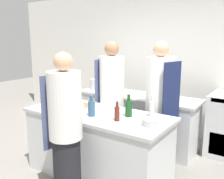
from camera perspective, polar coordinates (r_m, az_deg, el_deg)
ground_plane at (r=3.66m, az=-3.29°, el=-18.79°), size 16.00×16.00×0.00m
wall_back at (r=5.02m, az=11.68°, el=6.26°), size 8.00×0.06×2.80m
prep_counter at (r=3.45m, az=-3.38°, el=-12.36°), size 1.98×0.84×0.89m
pass_counter at (r=4.45m, az=5.50°, el=-6.78°), size 2.17×0.65×0.89m
chef_at_prep_near at (r=2.78m, az=-10.55°, el=-9.45°), size 0.39×0.38×1.72m
chef_at_stove at (r=3.63m, az=10.76°, el=-3.65°), size 0.45×0.43×1.82m
chef_at_pass_far at (r=3.84m, az=-0.10°, el=-2.58°), size 0.40×0.38×1.81m
bottle_olive_oil at (r=3.11m, az=3.82°, el=-4.18°), size 0.09×0.09×0.28m
bottle_vinegar at (r=2.94m, az=1.14°, el=-5.43°), size 0.06×0.06×0.24m
bottle_wine at (r=3.13m, az=-4.72°, el=-4.19°), size 0.09×0.09×0.27m
bottle_cooking_oil at (r=3.12m, az=9.12°, el=-4.33°), size 0.06×0.06×0.27m
bowl_mixing_large at (r=3.54m, az=-5.11°, el=-3.43°), size 0.16×0.16×0.08m
bowl_prep_small at (r=2.84m, az=8.75°, el=-7.42°), size 0.18×0.18×0.08m
bowl_ceramic_blue at (r=3.94m, az=-9.78°, el=-2.15°), size 0.19×0.19×0.06m
bowl_wooden_salad at (r=3.53m, az=-9.47°, el=-3.59°), size 0.17×0.17×0.08m
cup at (r=3.41m, az=-11.31°, el=-4.08°), size 0.10×0.10×0.09m
cutting_board at (r=3.39m, az=-0.75°, el=-4.68°), size 0.37×0.22×0.01m
stockpot at (r=4.81m, az=-3.41°, el=1.29°), size 0.27×0.27×0.19m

